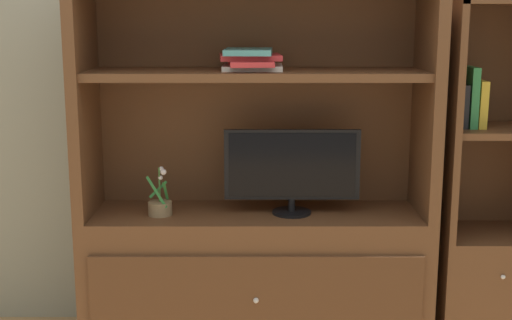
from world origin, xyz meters
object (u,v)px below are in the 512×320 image
at_px(tv_monitor, 292,168).
at_px(potted_plant, 160,206).
at_px(media_console, 256,236).
at_px(magazine_stack, 250,59).
at_px(bookshelf_tall, 489,236).
at_px(upright_book_row, 471,101).

height_order(tv_monitor, potted_plant, tv_monitor).
height_order(media_console, magazine_stack, media_console).
relative_size(potted_plant, bookshelf_tall, 0.14).
height_order(tv_monitor, magazine_stack, magazine_stack).
relative_size(tv_monitor, bookshelf_tall, 0.38).
bearing_deg(upright_book_row, bookshelf_tall, 4.84).
xyz_separation_m(potted_plant, upright_book_row, (1.36, 0.05, 0.46)).
bearing_deg(tv_monitor, bookshelf_tall, 2.23).
height_order(media_console, tv_monitor, media_console).
bearing_deg(tv_monitor, upright_book_row, 1.82).
relative_size(media_console, bookshelf_tall, 1.06).
bearing_deg(media_console, tv_monitor, -11.45).
relative_size(media_console, magazine_stack, 5.03).
height_order(tv_monitor, upright_book_row, upright_book_row).
bearing_deg(bookshelf_tall, magazine_stack, -179.60).
height_order(media_console, bookshelf_tall, media_console).
height_order(media_console, potted_plant, media_console).
bearing_deg(media_console, potted_plant, -172.58).
bearing_deg(bookshelf_tall, tv_monitor, -177.77).
xyz_separation_m(media_console, upright_book_row, (0.94, -0.01, 0.62)).
xyz_separation_m(magazine_stack, upright_book_row, (0.96, -0.00, -0.18)).
bearing_deg(upright_book_row, tv_monitor, -178.18).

